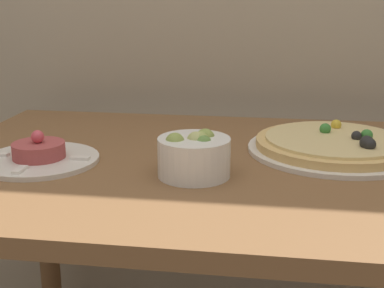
# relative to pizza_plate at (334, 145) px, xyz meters

# --- Properties ---
(dining_table) EXTENTS (1.21, 0.81, 0.80)m
(dining_table) POSITION_rel_pizza_plate_xyz_m (-0.25, -0.10, -0.13)
(dining_table) COLOR brown
(dining_table) RESTS_ON ground_plane
(pizza_plate) EXTENTS (0.37, 0.37, 0.06)m
(pizza_plate) POSITION_rel_pizza_plate_xyz_m (0.00, 0.00, 0.00)
(pizza_plate) COLOR silver
(pizza_plate) RESTS_ON dining_table
(tartare_plate) EXTENTS (0.24, 0.24, 0.07)m
(tartare_plate) POSITION_rel_pizza_plate_xyz_m (-0.61, -0.16, -0.00)
(tartare_plate) COLOR silver
(tartare_plate) RESTS_ON dining_table
(small_bowl) EXTENTS (0.14, 0.14, 0.09)m
(small_bowl) POSITION_rel_pizza_plate_xyz_m (-0.28, -0.20, 0.03)
(small_bowl) COLOR white
(small_bowl) RESTS_ON dining_table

